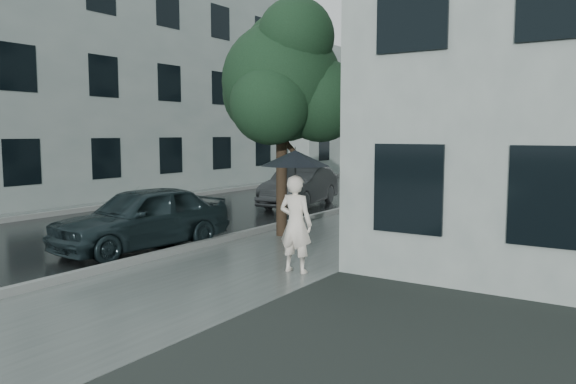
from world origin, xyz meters
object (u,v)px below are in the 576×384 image
Objects in this scene: pedestrian at (296,224)px; car_near at (142,217)px; car_far at (300,186)px; street_tree at (284,81)px; lamp_post at (375,129)px.

car_near is at bearing -1.56° from pedestrian.
street_tree is at bearing -72.05° from car_far.
car_near is (-1.69, -3.08, -3.10)m from street_tree.
street_tree reaches higher than car_near.
car_far is (-2.60, 4.94, -3.10)m from street_tree.
lamp_post is at bearing -75.84° from pedestrian.
lamp_post is (-0.58, 6.65, -1.12)m from street_tree.
lamp_post reaches higher than car_far.
street_tree reaches higher than lamp_post.
car_near is (-1.11, -9.73, -1.98)m from lamp_post.
car_near reaches higher than car_far.
pedestrian reaches higher than car_near.
lamp_post is at bearing 91.40° from car_near.
car_far is at bearing 117.79° from street_tree.
street_tree is at bearing -94.24° from lamp_post.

